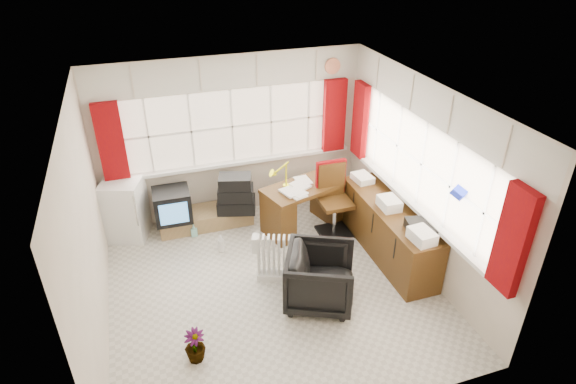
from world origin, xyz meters
name	(u,v)px	position (x,y,z in m)	size (l,w,h in m)	color
ground	(272,287)	(0.00, 0.00, 0.00)	(4.00, 4.00, 0.00)	beige
room_walls	(270,185)	(0.00, 0.00, 1.50)	(4.00, 4.00, 4.00)	beige
window_back	(234,158)	(0.00, 1.94, 0.95)	(3.70, 0.12, 3.60)	beige
window_right	(414,200)	(1.94, 0.00, 0.95)	(0.12, 3.70, 3.60)	beige
curtains	(317,146)	(0.92, 0.93, 1.46)	(3.83, 3.83, 1.15)	#830707
overhead_cabinets	(321,87)	(0.98, 0.98, 2.25)	(3.98, 3.98, 0.48)	beige
desk	(304,204)	(0.86, 1.20, 0.39)	(1.36, 0.94, 0.74)	#583714
desk_lamp	(286,169)	(0.61, 1.28, 0.99)	(0.14, 0.12, 0.41)	#E4E209
task_chair	(333,196)	(1.23, 0.99, 0.59)	(0.47, 0.49, 1.11)	black
office_chair	(320,277)	(0.48, -0.42, 0.37)	(0.79, 0.81, 0.74)	black
radiator	(274,262)	(0.08, 0.17, 0.27)	(0.47, 0.32, 0.65)	white
credenza	(388,230)	(1.73, 0.20, 0.39)	(0.50, 2.00, 0.85)	#583714
file_tray	(421,228)	(1.78, -0.44, 0.81)	(0.30, 0.39, 0.13)	black
tv_bench	(206,217)	(-0.55, 1.72, 0.12)	(1.40, 0.50, 0.25)	#A78653
crt_tv	(172,205)	(-1.02, 1.63, 0.49)	(0.53, 0.50, 0.47)	black
hifi_stack	(236,195)	(-0.09, 1.57, 0.53)	(0.64, 0.50, 0.59)	black
mini_fridge	(125,209)	(-1.68, 1.79, 0.46)	(0.68, 0.69, 0.91)	white
spray_bottle_a	(221,243)	(-0.46, 0.96, 0.14)	(0.11, 0.11, 0.27)	silver
spray_bottle_b	(194,230)	(-0.77, 1.47, 0.10)	(0.09, 0.09, 0.20)	#86C9BE
flower_vase	(195,346)	(-1.11, -0.85, 0.20)	(0.22, 0.22, 0.40)	black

